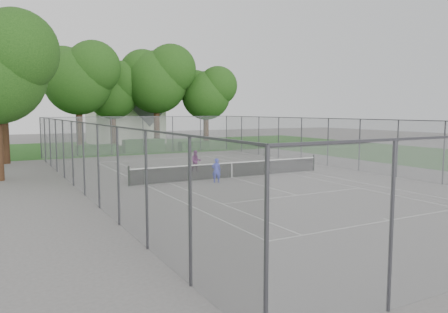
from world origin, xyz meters
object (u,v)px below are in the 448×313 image
house (125,109)px  woman_player (196,161)px  tennis_net (232,169)px  girl_player (216,170)px

house → woman_player: house is taller
house → woman_player: bearing=-96.4°
woman_player → tennis_net: bearing=-61.6°
tennis_net → girl_player: 2.08m
girl_player → tennis_net: bearing=-120.5°
girl_player → woman_player: 4.69m
house → girl_player: (-3.95, -32.15, -3.53)m
tennis_net → house: bearing=85.8°
tennis_net → woman_player: size_ratio=9.05×
girl_player → woman_player: woman_player is taller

